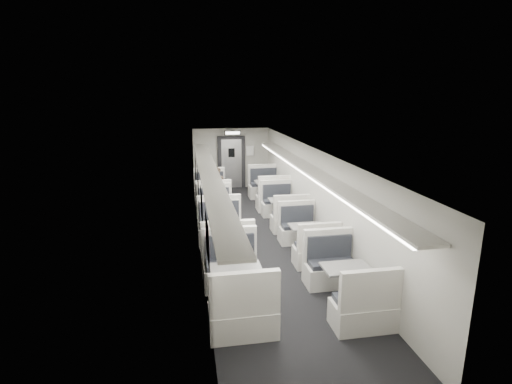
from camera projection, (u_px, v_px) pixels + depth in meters
name	position (u px, v px, depth m)	size (l,w,h in m)	color
room	(258.00, 196.00, 10.27)	(3.24, 12.24, 2.64)	black
booth_left_a	(212.00, 197.00, 13.35)	(1.10, 2.23, 1.19)	silver
booth_left_b	(217.00, 216.00, 11.36)	(1.02, 2.08, 1.11)	silver
booth_left_c	(223.00, 240.00, 9.47)	(1.13, 2.30, 1.23)	silver
booth_left_d	(236.00, 288.00, 7.19)	(1.10, 2.23, 1.20)	silver
booth_right_a	(268.00, 192.00, 13.93)	(1.11, 2.25, 1.20)	silver
booth_right_b	(283.00, 211.00, 11.91)	(1.01, 2.05, 1.10)	silver
booth_right_c	(306.00, 239.00, 9.68)	(0.98, 1.99, 1.07)	silver
booth_right_d	(346.00, 285.00, 7.34)	(1.04, 2.12, 1.13)	silver
passenger	(218.00, 190.00, 12.75)	(0.55, 0.36, 1.51)	black
window_a	(196.00, 168.00, 13.22)	(0.02, 1.18, 0.84)	black
window_b	(198.00, 183.00, 11.12)	(0.02, 1.18, 0.84)	black
window_c	(202.00, 204.00, 9.02)	(0.02, 1.18, 0.84)	black
window_d	(207.00, 239.00, 6.92)	(0.02, 1.18, 0.84)	black
luggage_rack_left	(210.00, 173.00, 9.59)	(0.46, 10.40, 0.09)	silver
luggage_rack_right	(309.00, 170.00, 10.01)	(0.46, 10.40, 0.09)	silver
vestibule_door	(232.00, 163.00, 15.96)	(1.10, 0.13, 2.10)	black
exit_sign	(233.00, 133.00, 15.19)	(0.62, 0.12, 0.16)	black
wall_notice	(250.00, 151.00, 15.97)	(0.32, 0.02, 0.40)	white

